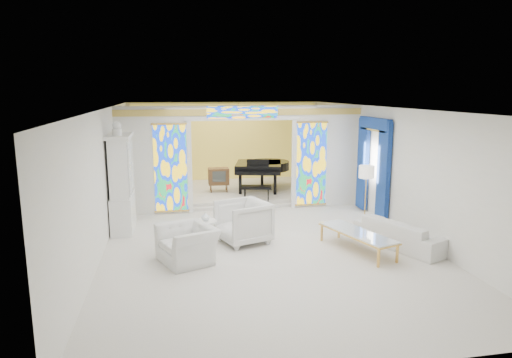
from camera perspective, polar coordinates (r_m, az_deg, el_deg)
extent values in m
plane|color=silver|center=(11.47, -0.10, -6.30)|extent=(12.00, 12.00, 0.00)
cube|color=white|center=(10.96, -0.11, 8.85)|extent=(7.00, 12.00, 0.02)
cube|color=silver|center=(16.99, -3.84, 4.51)|extent=(7.00, 0.02, 3.00)
cube|color=silver|center=(5.51, 11.60, -9.49)|extent=(7.00, 0.02, 3.00)
cube|color=silver|center=(11.03, -18.27, 0.46)|extent=(0.02, 12.00, 3.00)
cube|color=silver|center=(12.25, 16.22, 1.58)|extent=(0.02, 12.00, 3.00)
cube|color=silver|center=(12.92, -12.75, 2.21)|extent=(2.00, 0.18, 3.00)
cube|color=silver|center=(13.67, 8.69, 2.83)|extent=(2.00, 0.18, 3.00)
cube|color=silver|center=(12.94, -1.75, 8.28)|extent=(3.00, 0.18, 0.40)
cube|color=white|center=(12.85, -8.27, 1.42)|extent=(0.12, 0.06, 2.60)
cube|color=white|center=(13.31, 4.74, 1.83)|extent=(0.12, 0.06, 2.60)
cube|color=white|center=(12.85, -1.68, 7.59)|extent=(3.24, 0.06, 0.12)
cube|color=gold|center=(12.84, -1.68, 8.35)|extent=(7.00, 0.05, 0.18)
cube|color=gold|center=(12.83, -10.63, 1.33)|extent=(0.90, 0.04, 2.40)
cube|color=gold|center=(13.45, 6.93, 1.88)|extent=(0.90, 0.04, 2.40)
cube|color=gold|center=(12.83, -1.68, 8.35)|extent=(2.00, 0.04, 0.34)
cube|color=silver|center=(15.36, -2.92, -1.51)|extent=(6.80, 3.80, 0.18)
cube|color=#FAE157|center=(16.88, -3.79, 4.46)|extent=(6.70, 0.10, 2.90)
cylinder|color=gold|center=(14.96, -2.19, 7.68)|extent=(0.48, 0.48, 0.30)
cube|color=navy|center=(12.27, 15.66, 0.91)|extent=(0.12, 0.55, 2.60)
cube|color=navy|center=(13.43, 13.22, 1.87)|extent=(0.12, 0.55, 2.60)
cube|color=navy|center=(12.71, 14.64, 6.76)|extent=(0.14, 1.70, 0.30)
cube|color=gold|center=(12.72, 14.61, 5.99)|extent=(0.12, 1.50, 0.06)
cube|color=white|center=(11.81, -16.25, -3.98)|extent=(0.50, 1.40, 0.90)
cube|color=white|center=(11.57, -16.55, 1.53)|extent=(0.44, 1.30, 1.40)
cube|color=white|center=(11.55, -15.42, 1.58)|extent=(0.01, 1.20, 1.30)
cube|color=white|center=(11.48, -16.76, 5.18)|extent=(0.56, 1.46, 0.08)
cylinder|color=white|center=(11.12, -16.97, 5.62)|extent=(0.22, 0.22, 0.16)
sphere|color=white|center=(11.11, -17.02, 6.44)|extent=(0.20, 0.20, 0.20)
imported|color=silver|center=(9.40, -8.57, -8.04)|extent=(1.34, 1.42, 0.73)
imported|color=white|center=(10.39, -1.64, -5.38)|extent=(1.34, 1.32, 0.96)
imported|color=white|center=(10.66, 17.73, -6.47)|extent=(1.59, 2.27, 0.62)
cylinder|color=white|center=(10.05, -6.34, -5.29)|extent=(0.56, 0.56, 0.04)
cylinder|color=white|center=(10.13, -6.30, -6.93)|extent=(0.09, 0.09, 0.58)
cylinder|color=white|center=(10.23, -6.27, -8.46)|extent=(0.37, 0.37, 0.03)
imported|color=white|center=(10.01, -6.35, -4.66)|extent=(0.20, 0.20, 0.19)
cube|color=white|center=(10.08, 12.55, -6.56)|extent=(1.14, 2.01, 0.04)
cube|color=gold|center=(10.08, 12.55, -6.67)|extent=(1.18, 2.05, 0.03)
cube|color=gold|center=(9.35, 15.06, -9.49)|extent=(0.05, 0.05, 0.40)
cube|color=gold|center=(9.69, 17.24, -8.88)|extent=(0.05, 0.05, 0.40)
cube|color=gold|center=(10.67, 8.22, -6.65)|extent=(0.05, 0.05, 0.40)
cube|color=gold|center=(10.96, 10.33, -6.23)|extent=(0.05, 0.05, 0.40)
cylinder|color=gold|center=(12.07, 13.36, -5.66)|extent=(0.29, 0.29, 0.03)
cylinder|color=gold|center=(11.89, 13.51, -2.42)|extent=(0.03, 0.03, 1.43)
cylinder|color=white|center=(11.75, 13.66, 0.88)|extent=(0.41, 0.41, 0.30)
cube|color=black|center=(15.00, 0.32, 1.51)|extent=(1.77, 1.84, 0.28)
cylinder|color=black|center=(15.34, 1.49, 1.72)|extent=(1.73, 1.73, 0.28)
cube|color=black|center=(14.12, 0.18, 0.75)|extent=(1.38, 0.60, 0.10)
cube|color=silver|center=(14.04, 0.16, 0.77)|extent=(1.24, 0.38, 0.03)
cube|color=black|center=(14.42, 0.23, 2.01)|extent=(0.69, 0.19, 0.25)
cube|color=black|center=(13.59, 0.07, -1.03)|extent=(0.96, 0.55, 0.08)
cylinder|color=black|center=(14.43, -1.98, -0.70)|extent=(0.12, 0.12, 0.62)
cylinder|color=black|center=(14.38, 2.40, -0.74)|extent=(0.12, 0.12, 0.62)
cylinder|color=black|center=(15.67, 0.77, 0.24)|extent=(0.12, 0.12, 0.62)
cube|color=brown|center=(14.83, -4.71, 0.34)|extent=(0.67, 0.46, 0.53)
cube|color=#363B39|center=(14.61, -4.63, 0.31)|extent=(0.43, 0.03, 0.34)
cone|color=brown|center=(14.73, -5.62, -1.27)|extent=(0.04, 0.04, 0.23)
cone|color=brown|center=(14.77, -3.64, -1.20)|extent=(0.04, 0.04, 0.23)
cone|color=brown|center=(15.04, -5.71, -1.01)|extent=(0.04, 0.04, 0.23)
cone|color=brown|center=(15.08, -3.77, -0.95)|extent=(0.04, 0.04, 0.23)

